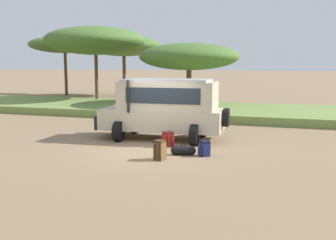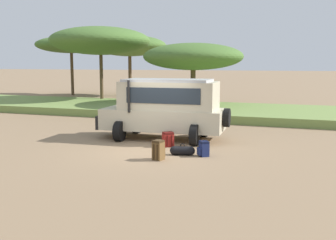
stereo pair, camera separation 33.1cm
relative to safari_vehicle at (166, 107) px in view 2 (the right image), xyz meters
name	(u,v)px [view 2 (the right image)]	position (x,y,z in m)	size (l,w,h in m)	color
ground_plane	(150,150)	(0.20, -2.16, -1.29)	(320.00, 320.00, 0.00)	#8C7051
grass_bank	(215,111)	(0.20, 8.14, -1.07)	(120.00, 7.00, 0.44)	olive
safari_vehicle	(166,107)	(0.00, 0.00, 0.00)	(5.41, 2.94, 2.44)	beige
backpack_beside_front_wheel	(159,150)	(1.00, -3.40, -0.98)	(0.38, 0.45, 0.64)	brown
backpack_cluster_center	(168,139)	(0.59, -1.37, -1.03)	(0.50, 0.50, 0.55)	maroon
backpack_near_rear_wheel	(204,149)	(2.23, -2.42, -1.05)	(0.45, 0.44, 0.51)	navy
duffel_bag_low_black_case	(182,151)	(1.51, -2.50, -1.15)	(0.83, 0.44, 0.40)	black
acacia_tree_far_left	(71,45)	(-16.31, 18.08, 3.54)	(7.06, 6.16, 5.66)	brown
acacia_tree_left_mid	(130,46)	(-10.57, 19.04, 3.38)	(6.93, 6.25, 5.65)	brown
acacia_tree_centre_back	(101,41)	(-9.17, 11.12, 3.40)	(7.21, 7.76, 5.72)	brown
acacia_tree_right_mid	(193,57)	(-1.72, 9.86, 2.19)	(6.44, 6.68, 4.36)	brown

